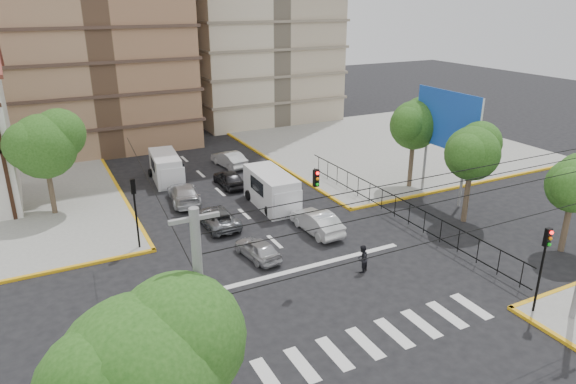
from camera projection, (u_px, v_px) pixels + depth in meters
ground at (314, 278)px, 28.16m from camera, size 160.00×160.00×0.00m
sidewalk_ne at (386, 145)px, 53.29m from camera, size 26.00×26.00×0.15m
crosswalk_stripes at (380, 338)px, 23.15m from camera, size 12.00×2.40×0.01m
stop_line at (303, 268)px, 29.16m from camera, size 13.00×0.40×0.01m
park_fence at (394, 219)px, 35.73m from camera, size 0.10×22.50×1.66m
billboard at (447, 122)px, 37.18m from camera, size 0.36×6.20×8.10m
tree_sw_near at (144, 371)px, 13.34m from camera, size 5.63×4.60×7.57m
tree_park_a at (473, 151)px, 33.62m from camera, size 4.41×3.60×6.83m
tree_park_b at (575, 183)px, 29.69m from camera, size 3.92×3.20×5.98m
tree_park_c at (415, 123)px, 39.77m from camera, size 4.65×3.80×7.25m
tree_tudor at (45, 143)px, 34.61m from camera, size 5.39×4.40×7.43m
traffic_light_se at (544, 256)px, 23.87m from camera, size 0.28×0.22×4.40m
traffic_light_nw at (135, 202)px, 30.25m from camera, size 0.28×0.22×4.40m
traffic_light_hanging at (337, 188)px, 24.38m from camera, size 18.00×9.12×0.92m
utility_pole_sw at (203, 345)px, 15.15m from camera, size 1.40×0.28×9.00m
van_right_lane at (273, 191)px, 37.29m from camera, size 2.43×5.76×2.56m
van_left_lane at (166, 169)px, 42.54m from camera, size 2.50×5.32×2.32m
car_silver_front_left at (258, 249)px, 30.09m from camera, size 1.93×3.75×1.22m
car_white_front_right at (317, 222)px, 33.40m from camera, size 1.75×4.57×1.49m
car_grey_mid_left at (217, 218)px, 34.34m from camera, size 2.17×4.52×1.24m
car_silver_rear_left at (184, 193)px, 38.33m from camera, size 2.62×5.15×1.43m
car_darkgrey_mid_right at (229, 178)px, 41.62m from camera, size 1.63×4.03×1.37m
car_white_rear_right at (229, 159)px, 46.51m from camera, size 2.16×4.56×1.44m
pedestrian_crosswalk at (362, 259)px, 28.51m from camera, size 0.98×0.91×1.60m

